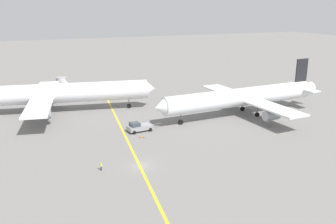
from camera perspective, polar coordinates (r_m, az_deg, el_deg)
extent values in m
plane|color=slate|center=(73.20, -4.18, -8.35)|extent=(600.00, 600.00, 0.00)
cube|color=yellow|center=(82.24, -5.81, -5.55)|extent=(16.27, 119.02, 0.01)
cylinder|color=silver|center=(112.30, -17.52, 2.77)|extent=(55.73, 15.88, 5.74)
cone|color=silver|center=(113.35, -2.76, 3.64)|extent=(3.72, 5.71, 5.28)
cube|color=silver|center=(112.78, -18.89, 2.26)|extent=(14.40, 44.47, 0.44)
cylinder|color=#999EA3|center=(101.25, -18.93, -0.33)|extent=(4.61, 3.33, 2.60)
cylinder|color=#999EA3|center=(125.02, -17.81, 2.81)|extent=(4.61, 3.33, 2.60)
cylinder|color=slate|center=(116.88, -19.08, 1.20)|extent=(0.28, 0.28, 2.51)
cylinder|color=black|center=(117.19, -19.03, 0.61)|extent=(1.38, 0.78, 1.30)
cylinder|color=slate|center=(110.35, -19.44, 0.31)|extent=(0.28, 0.28, 2.51)
cylinder|color=black|center=(110.68, -19.38, -0.32)|extent=(1.38, 0.78, 1.30)
cylinder|color=slate|center=(113.34, -6.11, 1.56)|extent=(0.28, 0.28, 2.51)
cylinder|color=black|center=(113.66, -6.09, 0.95)|extent=(1.38, 0.78, 1.30)
cylinder|color=white|center=(106.27, 11.30, 2.29)|extent=(48.64, 7.53, 5.12)
cone|color=white|center=(93.46, -1.25, 0.70)|extent=(3.03, 4.85, 4.71)
cone|color=white|center=(122.92, 20.76, 3.42)|extent=(3.80, 4.27, 4.10)
cube|color=white|center=(107.91, 12.31, 2.02)|extent=(8.41, 40.65, 0.44)
cube|color=white|center=(121.03, 19.96, 3.56)|extent=(3.84, 13.14, 0.28)
cube|color=black|center=(119.82, 20.11, 6.14)|extent=(4.41, 0.58, 7.01)
cylinder|color=#999EA3|center=(116.57, 8.46, 2.36)|extent=(4.32, 2.81, 2.60)
cylinder|color=#999EA3|center=(99.43, 15.78, -0.50)|extent=(4.32, 2.81, 2.60)
cylinder|color=slate|center=(106.68, 13.76, 0.23)|extent=(0.28, 0.28, 2.44)
cylinder|color=black|center=(107.01, 13.72, -0.40)|extent=(1.33, 0.61, 1.30)
cylinder|color=slate|center=(111.77, 11.56, 1.10)|extent=(0.28, 0.28, 2.44)
cylinder|color=black|center=(112.09, 11.53, 0.49)|extent=(1.33, 0.61, 1.30)
cylinder|color=slate|center=(97.03, 2.01, -0.89)|extent=(0.28, 0.28, 2.44)
cylinder|color=black|center=(97.40, 2.00, -1.57)|extent=(1.33, 0.61, 1.30)
cube|color=gray|center=(92.32, -4.42, -2.39)|extent=(6.48, 3.68, 1.11)
cube|color=#333D47|center=(91.47, -5.21, -1.93)|extent=(2.48, 2.63, 0.90)
cylinder|color=#4C4C51|center=(94.27, -1.85, -1.88)|extent=(3.20, 0.57, 0.20)
sphere|color=orange|center=(91.28, -5.22, -1.55)|extent=(0.24, 0.24, 0.24)
cylinder|color=black|center=(90.34, -5.28, -3.21)|extent=(0.93, 0.40, 0.90)
cylinder|color=black|center=(92.93, -6.05, -2.67)|extent=(0.93, 0.40, 0.90)
cylinder|color=black|center=(92.15, -2.77, -2.76)|extent=(0.93, 0.40, 0.90)
cylinder|color=black|center=(94.69, -3.59, -2.25)|extent=(0.93, 0.40, 0.90)
cylinder|color=#2D3351|center=(72.07, -10.38, -8.63)|extent=(0.28, 0.28, 0.84)
cylinder|color=#D1E02D|center=(71.77, -10.41, -8.11)|extent=(0.36, 0.36, 0.60)
sphere|color=#9E704C|center=(71.61, -10.42, -7.81)|extent=(0.23, 0.23, 0.23)
cone|color=orange|center=(87.87, -3.77, -3.84)|extent=(0.40, 0.40, 0.60)
cube|color=black|center=(87.97, -3.77, -4.01)|extent=(0.44, 0.44, 0.04)
cone|color=orange|center=(88.00, -4.36, -3.83)|extent=(0.40, 0.40, 0.60)
cube|color=black|center=(88.10, -4.36, -4.00)|extent=(0.44, 0.44, 0.04)
cylinder|color=#B7B7BC|center=(131.29, -15.76, 3.94)|extent=(3.55, 14.41, 3.20)
cylinder|color=#99999E|center=(138.24, -16.25, 4.50)|extent=(3.84, 3.84, 3.52)
cylinder|color=#595960|center=(137.66, -16.12, 3.64)|extent=(0.70, 0.70, 3.87)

